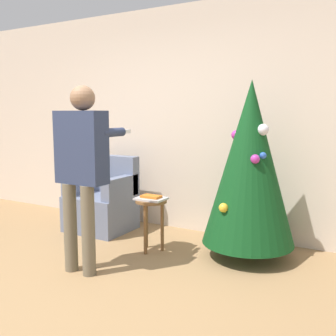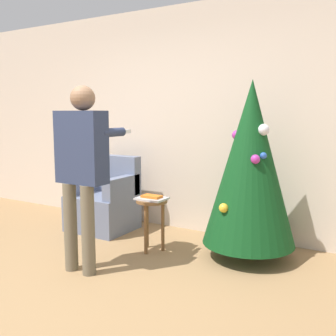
{
  "view_description": "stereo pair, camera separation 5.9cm",
  "coord_description": "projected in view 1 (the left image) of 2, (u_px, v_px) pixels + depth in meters",
  "views": [
    {
      "loc": [
        2.24,
        -2.04,
        1.43
      ],
      "look_at": [
        0.47,
        1.08,
        0.93
      ],
      "focal_mm": 42.0,
      "sensor_mm": 36.0,
      "label": 1
    },
    {
      "loc": [
        2.29,
        -2.01,
        1.43
      ],
      "look_at": [
        0.47,
        1.08,
        0.93
      ],
      "focal_mm": 42.0,
      "sensor_mm": 36.0,
      "label": 2
    }
  ],
  "objects": [
    {
      "name": "christmas_tree",
      "position": [
        250.0,
        163.0,
        3.81
      ],
      "size": [
        0.91,
        0.91,
        1.75
      ],
      "color": "brown",
      "rests_on": "ground_plane"
    },
    {
      "name": "person_standing",
      "position": [
        82.0,
        161.0,
        3.47
      ],
      "size": [
        0.48,
        0.57,
        1.67
      ],
      "color": "#6B604C",
      "rests_on": "ground_plane"
    },
    {
      "name": "wall_back",
      "position": [
        181.0,
        120.0,
        4.79
      ],
      "size": [
        8.0,
        0.06,
        2.7
      ],
      "color": "beige",
      "rests_on": "ground_plane"
    },
    {
      "name": "book",
      "position": [
        151.0,
        197.0,
        4.05
      ],
      "size": [
        0.2,
        0.12,
        0.02
      ],
      "color": "orange",
      "rests_on": "laptop"
    },
    {
      "name": "armchair",
      "position": [
        103.0,
        203.0,
        4.86
      ],
      "size": [
        0.73,
        0.64,
        0.9
      ],
      "color": "slate",
      "rests_on": "ground_plane"
    },
    {
      "name": "laptop",
      "position": [
        151.0,
        199.0,
        4.05
      ],
      "size": [
        0.3,
        0.23,
        0.02
      ],
      "color": "silver",
      "rests_on": "side_stool"
    },
    {
      "name": "ground_plane",
      "position": [
        47.0,
        299.0,
        3.06
      ],
      "size": [
        14.0,
        14.0,
        0.0
      ],
      "primitive_type": "plane",
      "color": "#99754C"
    },
    {
      "name": "side_stool",
      "position": [
        151.0,
        211.0,
        4.07
      ],
      "size": [
        0.33,
        0.33,
        0.55
      ],
      "color": "brown",
      "rests_on": "ground_plane"
    }
  ]
}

